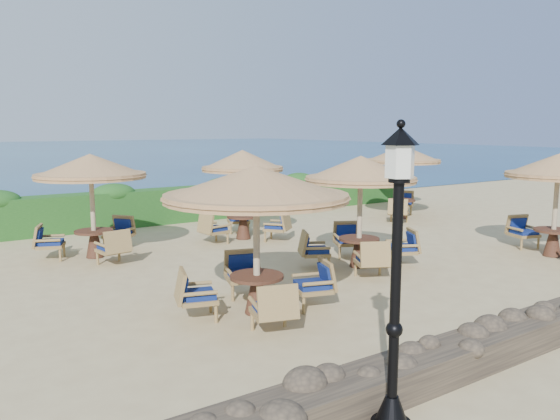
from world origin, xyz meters
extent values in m
plane|color=tan|center=(0.00, 0.00, 0.00)|extent=(120.00, 120.00, 0.00)
cube|color=#184616|center=(0.00, 7.20, 0.60)|extent=(18.00, 0.90, 1.20)
cone|color=black|center=(-4.80, -6.80, 0.30)|extent=(0.36, 0.36, 0.30)
cylinder|color=black|center=(-4.80, -6.80, 1.55)|extent=(0.11, 0.11, 2.40)
cylinder|color=silver|center=(-4.80, -6.80, 2.98)|extent=(0.30, 0.30, 0.36)
cone|color=black|center=(-4.80, -6.80, 3.22)|extent=(0.40, 0.40, 0.18)
cylinder|color=tan|center=(7.80, 5.20, 1.10)|extent=(0.10, 0.10, 2.20)
cone|color=olive|center=(7.80, 5.20, 2.18)|extent=(2.30, 2.30, 0.45)
cylinder|color=tan|center=(-3.96, -2.64, 1.20)|extent=(0.12, 0.12, 2.40)
cone|color=olive|center=(-3.96, -2.64, 2.38)|extent=(3.29, 3.29, 0.55)
cylinder|color=olive|center=(-3.96, -2.64, 2.10)|extent=(3.22, 3.22, 0.14)
cylinder|color=#4A281A|center=(-3.96, -2.64, 0.68)|extent=(0.96, 0.96, 0.06)
cone|color=#4A281A|center=(-3.96, -2.64, 0.33)|extent=(0.44, 0.44, 0.64)
cylinder|color=tan|center=(-0.22, -1.17, 1.20)|extent=(0.12, 0.12, 2.40)
cone|color=olive|center=(-0.22, -1.17, 2.38)|extent=(2.63, 2.63, 0.55)
cylinder|color=olive|center=(-0.22, -1.17, 2.10)|extent=(2.58, 2.58, 0.14)
cylinder|color=#4A281A|center=(-0.22, -1.17, 0.68)|extent=(0.96, 0.96, 0.06)
cone|color=#4A281A|center=(-0.22, -1.17, 0.33)|extent=(0.44, 0.44, 0.64)
cylinder|color=tan|center=(4.69, -3.13, 1.20)|extent=(0.12, 0.12, 2.40)
cone|color=olive|center=(4.69, -3.13, 2.38)|extent=(2.58, 2.58, 0.55)
cylinder|color=olive|center=(4.69, -3.13, 2.10)|extent=(2.53, 2.53, 0.14)
cylinder|color=#4A281A|center=(4.69, -3.13, 0.68)|extent=(0.96, 0.96, 0.06)
cone|color=#4A281A|center=(4.69, -3.13, 0.33)|extent=(0.44, 0.44, 0.64)
cylinder|color=tan|center=(-5.21, 3.31, 1.20)|extent=(0.12, 0.12, 2.40)
cone|color=olive|center=(-5.21, 3.31, 2.38)|extent=(2.76, 2.76, 0.55)
cylinder|color=olive|center=(-5.21, 3.31, 2.10)|extent=(2.71, 2.71, 0.14)
cylinder|color=#4A281A|center=(-5.21, 3.31, 0.68)|extent=(0.96, 0.96, 0.06)
cone|color=#4A281A|center=(-5.21, 3.31, 0.33)|extent=(0.44, 0.44, 0.64)
cylinder|color=tan|center=(-0.87, 3.24, 1.20)|extent=(0.12, 0.12, 2.40)
cone|color=olive|center=(-0.87, 3.24, 2.38)|extent=(2.42, 2.42, 0.55)
cylinder|color=olive|center=(-0.87, 3.24, 2.10)|extent=(2.37, 2.37, 0.14)
cylinder|color=#4A281A|center=(-0.87, 3.24, 0.68)|extent=(0.96, 0.96, 0.06)
cone|color=#4A281A|center=(-0.87, 3.24, 0.33)|extent=(0.44, 0.44, 0.64)
cylinder|color=tan|center=(5.80, 3.23, 1.20)|extent=(0.12, 0.12, 2.40)
cone|color=olive|center=(5.80, 3.23, 2.38)|extent=(2.68, 2.68, 0.55)
cylinder|color=olive|center=(5.80, 3.23, 2.10)|extent=(2.63, 2.63, 0.14)
cylinder|color=#4A281A|center=(5.80, 3.23, 0.68)|extent=(0.96, 0.96, 0.06)
cone|color=#4A281A|center=(5.80, 3.23, 0.33)|extent=(0.44, 0.44, 0.64)
camera|label=1|loc=(-8.85, -10.69, 3.30)|focal=35.00mm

